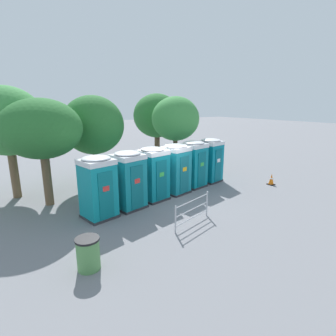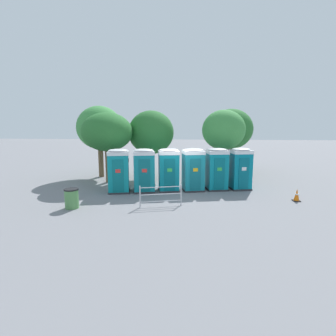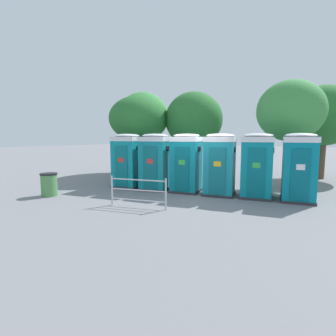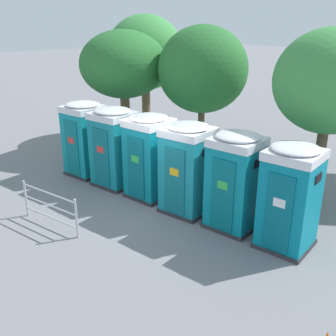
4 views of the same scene
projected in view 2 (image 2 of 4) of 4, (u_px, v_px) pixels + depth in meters
The scene contains 15 objects.
ground_plane at pixel (181, 191), 15.59m from camera, with size 120.00×120.00×0.00m, color slate.
portapotty_0 at pixel (119, 171), 15.20m from camera, with size 1.44×1.43×2.54m.
portapotty_1 at pixel (144, 170), 15.33m from camera, with size 1.49×1.46×2.54m.
portapotty_2 at pixel (169, 170), 15.53m from camera, with size 1.41×1.41×2.54m.
portapotty_3 at pixel (193, 169), 15.62m from camera, with size 1.47×1.45×2.54m.
portapotty_4 at pixel (217, 169), 15.83m from camera, with size 1.42×1.42×2.54m.
portapotty_5 at pixel (240, 168), 15.96m from camera, with size 1.40×1.42×2.54m.
street_tree_0 at pixel (151, 133), 18.90m from camera, with size 3.26×3.26×4.93m.
street_tree_1 at pixel (224, 130), 18.10m from camera, with size 2.97×2.97×4.94m.
street_tree_2 at pixel (231, 129), 22.07m from camera, with size 3.63×3.63×5.26m.
street_tree_3 at pixel (107, 132), 17.54m from camera, with size 3.40×3.40×4.74m.
street_tree_4 at pixel (100, 128), 19.45m from camera, with size 3.34×3.34×5.30m.
trash_can at pixel (72, 198), 12.31m from camera, with size 0.67×0.67×0.93m.
traffic_cone at pixel (297, 195), 13.48m from camera, with size 0.36×0.36×0.64m.
event_barrier at pixel (161, 195), 12.57m from camera, with size 1.98×0.61×1.05m.
Camera 2 is at (0.68, -15.18, 3.84)m, focal length 28.00 mm.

